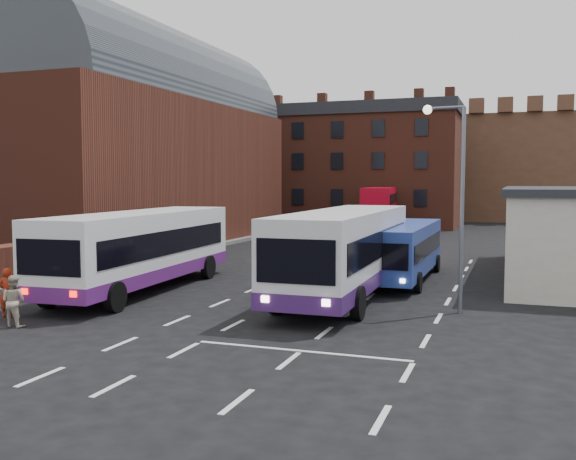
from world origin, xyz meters
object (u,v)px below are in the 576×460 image
(bus_white_outbound, at_px, (141,244))
(pedestrian_red, at_px, (7,293))
(pedestrian_beige, at_px, (14,301))
(bus_white_inbound, at_px, (345,246))
(street_lamp, at_px, (455,188))
(bus_red_double, at_px, (380,210))
(bus_blue, at_px, (404,247))

(bus_white_outbound, distance_m, pedestrian_red, 6.26)
(pedestrian_beige, bearing_deg, pedestrian_red, -41.59)
(bus_white_inbound, bearing_deg, street_lamp, 158.48)
(bus_white_outbound, bearing_deg, pedestrian_red, -105.94)
(bus_red_double, bearing_deg, pedestrian_beige, 77.84)
(bus_white_inbound, height_order, pedestrian_beige, bus_white_inbound)
(bus_red_double, relative_size, pedestrian_red, 6.14)
(bus_red_double, xyz_separation_m, street_lamp, (8.92, -31.36, 2.19))
(bus_white_outbound, height_order, pedestrian_beige, bus_white_outbound)
(bus_red_double, bearing_deg, bus_white_inbound, 92.41)
(bus_white_inbound, height_order, bus_blue, bus_white_inbound)
(bus_red_double, xyz_separation_m, pedestrian_red, (-5.05, -37.15, -1.30))
(bus_white_inbound, relative_size, street_lamp, 1.74)
(street_lamp, xyz_separation_m, pedestrian_red, (-13.97, -5.80, -3.49))
(bus_white_outbound, height_order, bus_red_double, bus_red_double)
(bus_white_outbound, bearing_deg, pedestrian_beige, -94.15)
(bus_red_double, distance_m, street_lamp, 32.68)
(bus_white_inbound, xyz_separation_m, street_lamp, (4.28, -1.63, 2.32))
(bus_red_double, distance_m, pedestrian_red, 37.52)
(bus_white_outbound, distance_m, bus_blue, 11.74)
(bus_white_outbound, bearing_deg, bus_blue, 29.43)
(pedestrian_red, bearing_deg, pedestrian_beige, 106.94)
(bus_white_inbound, bearing_deg, bus_white_outbound, 8.84)
(bus_blue, height_order, pedestrian_beige, bus_blue)
(pedestrian_red, bearing_deg, bus_white_inbound, -174.95)
(bus_red_double, xyz_separation_m, pedestrian_beige, (-3.81, -38.22, -1.32))
(pedestrian_red, relative_size, pedestrian_beige, 1.02)
(bus_blue, relative_size, street_lamp, 1.33)
(bus_blue, distance_m, bus_red_double, 25.55)
(bus_red_double, height_order, street_lamp, street_lamp)
(bus_white_inbound, distance_m, bus_blue, 5.19)
(bus_white_outbound, xyz_separation_m, bus_white_inbound, (8.35, 1.41, 0.07))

